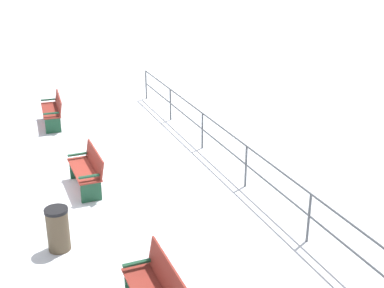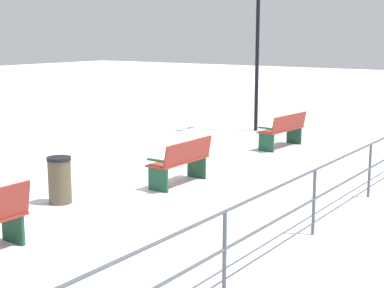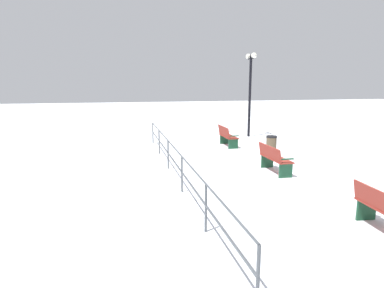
% 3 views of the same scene
% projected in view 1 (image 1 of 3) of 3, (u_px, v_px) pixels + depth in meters
% --- Properties ---
extents(ground_plane, '(80.00, 80.00, 0.00)m').
position_uv_depth(ground_plane, '(82.00, 189.00, 11.73)').
color(ground_plane, white).
rests_on(ground_plane, ground).
extents(bench_nearest, '(0.66, 1.64, 0.90)m').
position_uv_depth(bench_nearest, '(53.00, 110.00, 15.56)').
color(bench_nearest, maroon).
rests_on(bench_nearest, ground).
extents(bench_second, '(0.56, 1.49, 0.91)m').
position_uv_depth(bench_second, '(88.00, 169.00, 11.61)').
color(bench_second, maroon).
rests_on(bench_second, ground).
extents(waterfront_railing, '(0.05, 12.44, 1.00)m').
position_uv_depth(waterfront_railing, '(222.00, 140.00, 12.69)').
color(waterfront_railing, '#4C5156').
rests_on(waterfront_railing, ground).
extents(trash_bin, '(0.42, 0.42, 0.83)m').
position_uv_depth(trash_bin, '(58.00, 229.00, 9.35)').
color(trash_bin, brown).
rests_on(trash_bin, ground).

